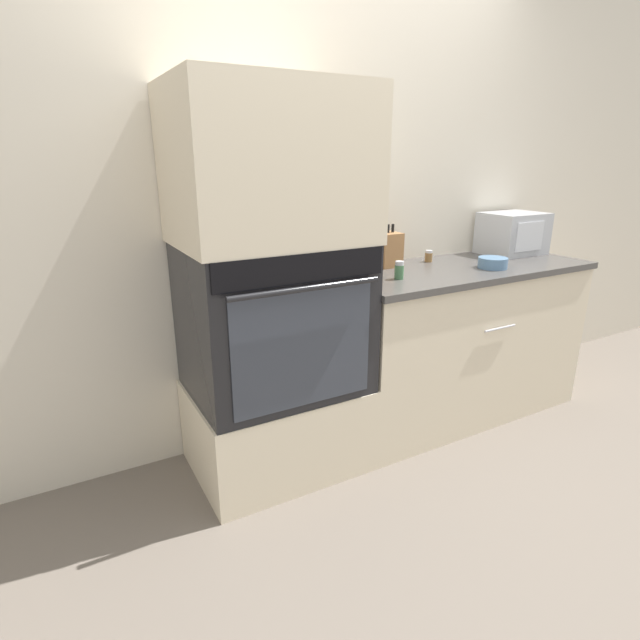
{
  "coord_description": "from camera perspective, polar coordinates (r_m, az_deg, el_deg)",
  "views": [
    {
      "loc": [
        -1.28,
        -1.7,
        1.46
      ],
      "look_at": [
        -0.21,
        0.21,
        0.75
      ],
      "focal_mm": 28.0,
      "sensor_mm": 36.0,
      "label": 1
    }
  ],
  "objects": [
    {
      "name": "ground_plane",
      "position": [
        2.58,
        6.6,
        -16.6
      ],
      "size": [
        12.0,
        12.0,
        0.0
      ],
      "primitive_type": "plane",
      "color": "#6B6056"
    },
    {
      "name": "wall_back",
      "position": [
        2.66,
        -0.53,
        13.49
      ],
      "size": [
        8.0,
        0.05,
        2.5
      ],
      "color": "beige",
      "rests_on": "ground_plane"
    },
    {
      "name": "oven_cabinet_base",
      "position": [
        2.52,
        -4.92,
        -11.86
      ],
      "size": [
        0.8,
        0.6,
        0.42
      ],
      "color": "beige",
      "rests_on": "ground_plane"
    },
    {
      "name": "wall_oven",
      "position": [
        2.29,
        -5.26,
        0.24
      ],
      "size": [
        0.78,
        0.64,
        0.69
      ],
      "color": "black",
      "rests_on": "oven_cabinet_base"
    },
    {
      "name": "oven_cabinet_upper",
      "position": [
        2.18,
        -5.82,
        17.14
      ],
      "size": [
        0.8,
        0.6,
        0.64
      ],
      "color": "beige",
      "rests_on": "wall_oven"
    },
    {
      "name": "counter_unit",
      "position": [
        3.02,
        15.15,
        -2.26
      ],
      "size": [
        1.52,
        0.63,
        0.89
      ],
      "color": "beige",
      "rests_on": "ground_plane"
    },
    {
      "name": "microwave",
      "position": [
        3.37,
        21.15,
        9.23
      ],
      "size": [
        0.37,
        0.29,
        0.25
      ],
      "color": "#B2B5BA",
      "rests_on": "counter_unit"
    },
    {
      "name": "knife_block",
      "position": [
        2.79,
        7.69,
        8.0
      ],
      "size": [
        0.13,
        0.13,
        0.23
      ],
      "color": "olive",
      "rests_on": "counter_unit"
    },
    {
      "name": "bowl",
      "position": [
        2.89,
        19.14,
        6.2
      ],
      "size": [
        0.16,
        0.16,
        0.06
      ],
      "color": "#517599",
      "rests_on": "counter_unit"
    },
    {
      "name": "condiment_jar_near",
      "position": [
        2.67,
        2.13,
        6.66
      ],
      "size": [
        0.05,
        0.05,
        0.1
      ],
      "color": "silver",
      "rests_on": "counter_unit"
    },
    {
      "name": "condiment_jar_mid",
      "position": [
        2.58,
        5.28,
        6.19
      ],
      "size": [
        0.04,
        0.04,
        0.1
      ],
      "color": "silver",
      "rests_on": "counter_unit"
    },
    {
      "name": "condiment_jar_far",
      "position": [
        2.97,
        12.31,
        7.14
      ],
      "size": [
        0.04,
        0.04,
        0.07
      ],
      "color": "brown",
      "rests_on": "counter_unit"
    },
    {
      "name": "condiment_jar_back",
      "position": [
        2.51,
        9.04,
        5.62
      ],
      "size": [
        0.05,
        0.05,
        0.09
      ],
      "color": "#427047",
      "rests_on": "counter_unit"
    }
  ]
}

